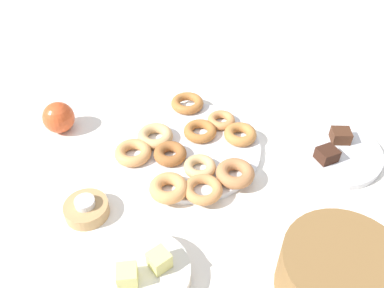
{
  "coord_description": "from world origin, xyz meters",
  "views": [
    {
      "loc": [
        0.21,
        0.72,
        0.7
      ],
      "look_at": [
        0.0,
        0.03,
        0.04
      ],
      "focal_mm": 37.34,
      "sensor_mm": 36.0,
      "label": 1
    }
  ],
  "objects_px": {
    "donut_7": "(240,134)",
    "donut_9": "(201,166)",
    "donut_4": "(187,103)",
    "brownie_far": "(327,154)",
    "donut_plate": "(189,147)",
    "donut_5": "(235,173)",
    "candle_holder": "(87,209)",
    "donut_6": "(133,153)",
    "donut_1": "(169,188)",
    "apple": "(59,117)",
    "fruit_bowl": "(144,275)",
    "donut_3": "(155,136)",
    "donut_0": "(203,189)",
    "melon_chunk_right": "(127,275)",
    "donut_10": "(170,154)",
    "basket": "(340,275)",
    "cake_plate": "(329,151)",
    "tealight": "(85,203)",
    "donut_8": "(221,120)",
    "brownie_near": "(341,136)",
    "donut_2": "(200,131)"
  },
  "relations": [
    {
      "from": "donut_5",
      "to": "candle_holder",
      "type": "bearing_deg",
      "value": -1.27
    },
    {
      "from": "donut_9",
      "to": "tealight",
      "type": "xyz_separation_m",
      "value": [
        0.27,
        0.04,
        0.01
      ]
    },
    {
      "from": "cake_plate",
      "to": "basket",
      "type": "height_order",
      "value": "basket"
    },
    {
      "from": "donut_plate",
      "to": "candle_holder",
      "type": "height_order",
      "value": "candle_holder"
    },
    {
      "from": "donut_plate",
      "to": "donut_0",
      "type": "distance_m",
      "value": 0.16
    },
    {
      "from": "donut_6",
      "to": "cake_plate",
      "type": "height_order",
      "value": "donut_6"
    },
    {
      "from": "donut_6",
      "to": "brownie_near",
      "type": "distance_m",
      "value": 0.53
    },
    {
      "from": "donut_2",
      "to": "brownie_near",
      "type": "bearing_deg",
      "value": 158.82
    },
    {
      "from": "donut_plate",
      "to": "donut_3",
      "type": "xyz_separation_m",
      "value": [
        0.08,
        -0.04,
        0.02
      ]
    },
    {
      "from": "donut_plate",
      "to": "donut_0",
      "type": "height_order",
      "value": "donut_0"
    },
    {
      "from": "donut_8",
      "to": "melon_chunk_right",
      "type": "relative_size",
      "value": 2.07
    },
    {
      "from": "donut_8",
      "to": "melon_chunk_right",
      "type": "height_order",
      "value": "melon_chunk_right"
    },
    {
      "from": "donut_3",
      "to": "donut_9",
      "type": "bearing_deg",
      "value": 120.01
    },
    {
      "from": "donut_8",
      "to": "donut_9",
      "type": "height_order",
      "value": "same"
    },
    {
      "from": "donut_0",
      "to": "apple",
      "type": "xyz_separation_m",
      "value": [
        0.29,
        -0.34,
        0.02
      ]
    },
    {
      "from": "brownie_near",
      "to": "candle_holder",
      "type": "xyz_separation_m",
      "value": [
        0.65,
        0.03,
        -0.02
      ]
    },
    {
      "from": "donut_3",
      "to": "donut_6",
      "type": "distance_m",
      "value": 0.08
    },
    {
      "from": "donut_5",
      "to": "fruit_bowl",
      "type": "xyz_separation_m",
      "value": [
        0.25,
        0.18,
        -0.01
      ]
    },
    {
      "from": "donut_3",
      "to": "donut_8",
      "type": "height_order",
      "value": "donut_3"
    },
    {
      "from": "donut_2",
      "to": "brownie_near",
      "type": "relative_size",
      "value": 1.86
    },
    {
      "from": "donut_plate",
      "to": "donut_5",
      "type": "bearing_deg",
      "value": 116.79
    },
    {
      "from": "fruit_bowl",
      "to": "apple",
      "type": "bearing_deg",
      "value": -76.32
    },
    {
      "from": "donut_0",
      "to": "donut_3",
      "type": "xyz_separation_m",
      "value": [
        0.06,
        -0.21,
        0.0
      ]
    },
    {
      "from": "donut_4",
      "to": "candle_holder",
      "type": "relative_size",
      "value": 0.96
    },
    {
      "from": "donut_5",
      "to": "brownie_far",
      "type": "bearing_deg",
      "value": 177.44
    },
    {
      "from": "donut_7",
      "to": "donut_9",
      "type": "distance_m",
      "value": 0.15
    },
    {
      "from": "brownie_near",
      "to": "apple",
      "type": "bearing_deg",
      "value": -22.14
    },
    {
      "from": "donut_1",
      "to": "cake_plate",
      "type": "xyz_separation_m",
      "value": [
        -0.43,
        -0.02,
        -0.02
      ]
    },
    {
      "from": "cake_plate",
      "to": "melon_chunk_right",
      "type": "xyz_separation_m",
      "value": [
        0.55,
        0.22,
        0.05
      ]
    },
    {
      "from": "donut_10",
      "to": "fruit_bowl",
      "type": "xyz_separation_m",
      "value": [
        0.13,
        0.29,
        -0.01
      ]
    },
    {
      "from": "donut_10",
      "to": "cake_plate",
      "type": "relative_size",
      "value": 0.31
    },
    {
      "from": "donut_0",
      "to": "donut_5",
      "type": "bearing_deg",
      "value": -165.48
    },
    {
      "from": "donut_6",
      "to": "brownie_far",
      "type": "xyz_separation_m",
      "value": [
        -0.45,
        0.15,
        0.01
      ]
    },
    {
      "from": "brownie_near",
      "to": "tealight",
      "type": "height_order",
      "value": "brownie_near"
    },
    {
      "from": "apple",
      "to": "donut_8",
      "type": "bearing_deg",
      "value": 163.89
    },
    {
      "from": "apple",
      "to": "donut_5",
      "type": "bearing_deg",
      "value": 139.81
    },
    {
      "from": "basket",
      "to": "melon_chunk_right",
      "type": "xyz_separation_m",
      "value": [
        0.36,
        -0.11,
        0.0
      ]
    },
    {
      "from": "basket",
      "to": "brownie_near",
      "type": "bearing_deg",
      "value": -123.31
    },
    {
      "from": "donut_4",
      "to": "brownie_far",
      "type": "xyz_separation_m",
      "value": [
        -0.26,
        0.31,
        0.01
      ]
    },
    {
      "from": "donut_3",
      "to": "brownie_far",
      "type": "distance_m",
      "value": 0.43
    },
    {
      "from": "donut_7",
      "to": "tealight",
      "type": "xyz_separation_m",
      "value": [
        0.41,
        0.12,
        0.01
      ]
    },
    {
      "from": "donut_0",
      "to": "melon_chunk_right",
      "type": "xyz_separation_m",
      "value": [
        0.2,
        0.18,
        0.03
      ]
    },
    {
      "from": "donut_10",
      "to": "donut_plate",
      "type": "bearing_deg",
      "value": -151.75
    },
    {
      "from": "donut_1",
      "to": "apple",
      "type": "bearing_deg",
      "value": -55.39
    },
    {
      "from": "candle_holder",
      "to": "donut_9",
      "type": "bearing_deg",
      "value": -171.71
    },
    {
      "from": "donut_4",
      "to": "brownie_far",
      "type": "bearing_deg",
      "value": 130.21
    },
    {
      "from": "tealight",
      "to": "donut_8",
      "type": "bearing_deg",
      "value": -153.38
    },
    {
      "from": "fruit_bowl",
      "to": "donut_4",
      "type": "bearing_deg",
      "value": -115.31
    },
    {
      "from": "donut_7",
      "to": "melon_chunk_right",
      "type": "xyz_separation_m",
      "value": [
        0.35,
        0.32,
        0.03
      ]
    },
    {
      "from": "donut_3",
      "to": "melon_chunk_right",
      "type": "height_order",
      "value": "melon_chunk_right"
    }
  ]
}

